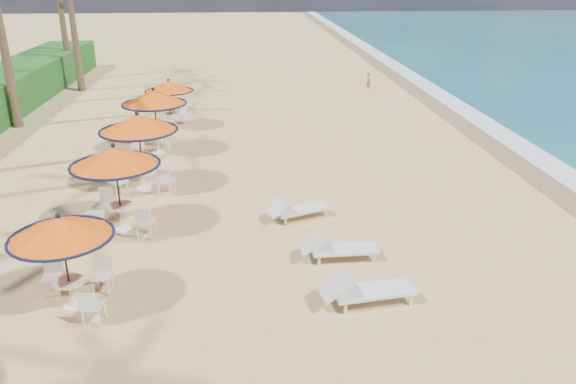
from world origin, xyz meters
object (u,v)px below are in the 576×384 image
station_3 (154,105)px  lounger_near (365,290)px  lounger_far (296,209)px  lounger_mid (337,248)px  station_1 (114,168)px  station_0 (64,239)px  station_4 (170,92)px  station_2 (139,133)px

station_3 → lounger_near: (5.76, -10.92, -1.50)m
lounger_near → lounger_far: bearing=95.0°
lounger_mid → station_3: bearing=120.3°
lounger_mid → station_1: bearing=157.9°
station_1 → lounger_near: 7.28m
station_3 → lounger_near: bearing=-62.2°
lounger_far → lounger_mid: bearing=-94.6°
station_0 → lounger_near: size_ratio=1.02×
lounger_near → station_1: bearing=136.7°
station_1 → lounger_mid: (5.56, -2.13, -1.48)m
station_3 → lounger_far: 8.21m
station_0 → station_1: size_ratio=0.89×
station_0 → lounger_near: 6.25m
station_4 → lounger_far: bearing=-65.7°
station_4 → lounger_far: (4.57, -10.10, -1.29)m
station_2 → station_3: 3.77m
station_1 → station_2: bearing=87.5°
station_0 → lounger_far: 6.59m
station_1 → station_4: 10.40m
station_2 → lounger_far: 5.64m
station_0 → lounger_near: station_0 is taller
station_0 → station_3: size_ratio=0.86×
station_1 → station_4: bearing=88.7°
station_3 → lounger_mid: bearing=-58.5°
station_3 → station_1: bearing=-90.7°
station_1 → station_2: 3.06m
lounger_mid → lounger_far: size_ratio=1.00×
station_2 → station_4: 7.35m
station_3 → station_4: (0.16, 3.57, -0.25)m
lounger_mid → station_2: bearing=135.1°
station_1 → station_3: size_ratio=0.97×
station_1 → lounger_far: station_1 is taller
station_3 → lounger_mid: 10.61m
lounger_far → station_2: bearing=127.5°
station_4 → lounger_mid: (5.32, -12.53, -1.28)m
lounger_near → lounger_far: (-1.03, 4.39, -0.04)m
station_3 → station_4: size_ratio=1.16×
station_0 → station_3: bearing=88.1°
station_0 → lounger_near: bearing=-3.8°
station_0 → lounger_mid: bearing=15.0°
station_3 → lounger_near: 12.44m
station_1 → station_3: (0.08, 6.83, 0.05)m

